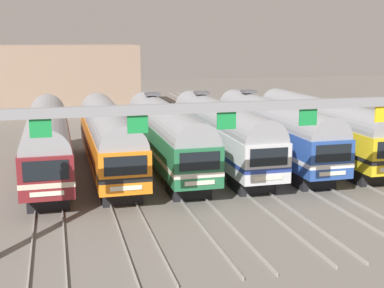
# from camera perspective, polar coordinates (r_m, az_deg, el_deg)

# --- Properties ---
(ground_plane) EXTENTS (160.00, 160.00, 0.00)m
(ground_plane) POSITION_cam_1_polar(r_m,az_deg,el_deg) (38.18, 0.16, -2.63)
(ground_plane) COLOR slate
(track_bed) EXTENTS (21.80, 70.00, 0.15)m
(track_bed) POSITION_cam_1_polar(r_m,az_deg,el_deg) (54.43, -4.43, 1.68)
(track_bed) COLOR gray
(track_bed) RESTS_ON ground
(commuter_train_maroon) EXTENTS (2.88, 18.06, 4.77)m
(commuter_train_maroon) POSITION_cam_1_polar(r_m,az_deg,el_deg) (36.40, -15.47, 0.58)
(commuter_train_maroon) COLOR maroon
(commuter_train_maroon) RESTS_ON ground
(commuter_train_orange) EXTENTS (2.88, 18.06, 4.77)m
(commuter_train_orange) POSITION_cam_1_polar(r_m,az_deg,el_deg) (36.56, -9.10, 0.90)
(commuter_train_orange) COLOR orange
(commuter_train_orange) RESTS_ON ground
(commuter_train_green) EXTENTS (2.88, 18.06, 5.05)m
(commuter_train_green) POSITION_cam_1_polar(r_m,az_deg,el_deg) (37.16, -2.87, 1.21)
(commuter_train_green) COLOR #236B42
(commuter_train_green) RESTS_ON ground
(commuter_train_silver) EXTENTS (2.88, 18.06, 5.05)m
(commuter_train_silver) POSITION_cam_1_polar(r_m,az_deg,el_deg) (38.18, 3.10, 1.48)
(commuter_train_silver) COLOR silver
(commuter_train_silver) RESTS_ON ground
(commuter_train_blue) EXTENTS (2.88, 18.06, 5.05)m
(commuter_train_blue) POSITION_cam_1_polar(r_m,az_deg,el_deg) (39.59, 8.71, 1.72)
(commuter_train_blue) COLOR #284C9E
(commuter_train_blue) RESTS_ON ground
(commuter_train_yellow) EXTENTS (2.88, 18.06, 4.77)m
(commuter_train_yellow) POSITION_cam_1_polar(r_m,az_deg,el_deg) (41.36, 13.89, 1.93)
(commuter_train_yellow) COLOR gold
(commuter_train_yellow) RESTS_ON ground
(catenary_gantry) EXTENTS (25.53, 0.44, 6.97)m
(catenary_gantry) POSITION_cam_1_polar(r_m,az_deg,el_deg) (24.55, 8.26, 2.08)
(catenary_gantry) COLOR gray
(catenary_gantry) RESTS_ON ground
(maintenance_building) EXTENTS (19.79, 10.00, 8.43)m
(maintenance_building) POSITION_cam_1_polar(r_m,az_deg,el_deg) (68.61, -14.52, 6.86)
(maintenance_building) COLOR gray
(maintenance_building) RESTS_ON ground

